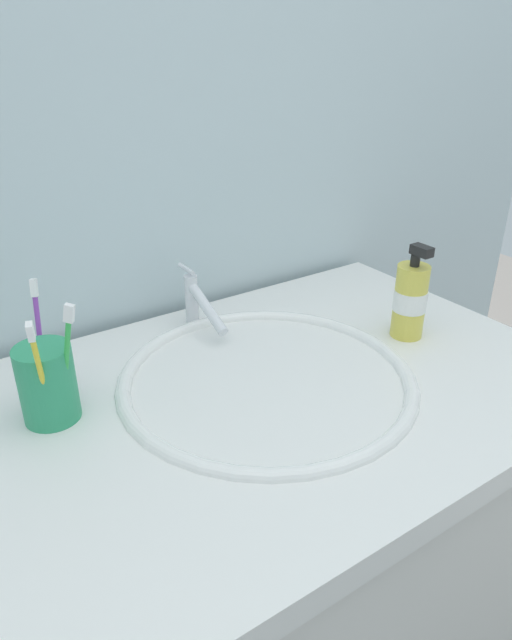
% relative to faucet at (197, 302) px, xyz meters
% --- Properties ---
extents(tiled_wall_back, '(2.15, 0.04, 2.40)m').
position_rel_faucet_xyz_m(tiled_wall_back, '(-0.01, 0.12, 0.30)').
color(tiled_wall_back, silver).
rests_on(tiled_wall_back, ground).
extents(vanity_counter, '(0.95, 0.63, 0.85)m').
position_rel_faucet_xyz_m(vanity_counter, '(-0.01, -0.23, -0.47)').
color(vanity_counter, silver).
rests_on(vanity_counter, ground).
extents(sink_basin, '(0.46, 0.46, 0.12)m').
position_rel_faucet_xyz_m(sink_basin, '(-0.00, -0.22, -0.09)').
color(sink_basin, white).
rests_on(sink_basin, vanity_counter).
extents(faucet, '(0.02, 0.15, 0.10)m').
position_rel_faucet_xyz_m(faucet, '(0.00, 0.00, 0.00)').
color(faucet, silver).
rests_on(faucet, sink_basin).
extents(toothbrush_cup, '(0.08, 0.08, 0.11)m').
position_rel_faucet_xyz_m(toothbrush_cup, '(-0.30, -0.13, 0.00)').
color(toothbrush_cup, '#2D9966').
rests_on(toothbrush_cup, vanity_counter).
extents(toothbrush_green, '(0.04, 0.03, 0.17)m').
position_rel_faucet_xyz_m(toothbrush_green, '(-0.28, -0.16, 0.05)').
color(toothbrush_green, green).
rests_on(toothbrush_green, toothbrush_cup).
extents(toothbrush_yellow, '(0.02, 0.05, 0.17)m').
position_rel_faucet_xyz_m(toothbrush_yellow, '(-0.31, -0.17, 0.05)').
color(toothbrush_yellow, yellow).
rests_on(toothbrush_yellow, toothbrush_cup).
extents(toothbrush_purple, '(0.03, 0.05, 0.18)m').
position_rel_faucet_xyz_m(toothbrush_purple, '(-0.29, -0.08, 0.06)').
color(toothbrush_purple, purple).
rests_on(toothbrush_purple, toothbrush_cup).
extents(soap_dispenser, '(0.06, 0.06, 0.17)m').
position_rel_faucet_xyz_m(soap_dispenser, '(0.29, -0.23, 0.02)').
color(soap_dispenser, '#DBCC4C').
rests_on(soap_dispenser, vanity_counter).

